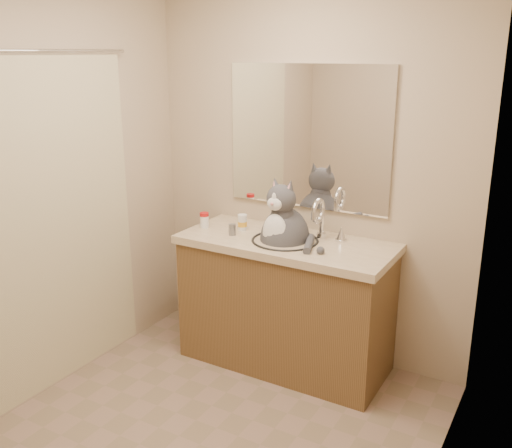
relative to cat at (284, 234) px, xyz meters
The scene contains 8 objects.
room 1.01m from the cat, 89.17° to the right, with size 2.22×2.52×2.42m.
vanity 0.44m from the cat, 28.93° to the left, with size 1.34×0.59×1.12m.
mirror 0.63m from the cat, 87.15° to the left, with size 1.10×0.02×0.90m, color white.
shower_curtain 1.35m from the cat, 140.42° to the right, with size 0.02×1.30×1.93m.
cat is the anchor object (origin of this frame).
pill_bottle_redcap 0.58m from the cat, behind, with size 0.07×0.07×0.10m.
pill_bottle_orange 0.33m from the cat, behind, with size 0.08×0.08×0.10m.
grey_canister 0.34m from the cat, 166.57° to the right, with size 0.06×0.06×0.07m.
Camera 1 is at (1.51, -2.03, 1.96)m, focal length 40.00 mm.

